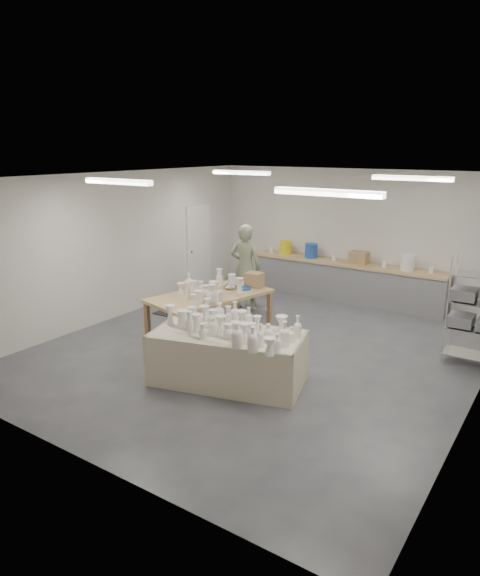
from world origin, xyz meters
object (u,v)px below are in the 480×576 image
Objects in this scene: drying_table at (228,355)px; red_stool at (252,294)px; work_table at (214,293)px; potter at (245,268)px.

red_stool is at bearing 101.89° from drying_table.
drying_table is at bearing -33.31° from work_table.
drying_table is at bearing -62.68° from red_stool.
drying_table reaches higher than red_stool.
work_table is 1.30× the size of potter.
red_stool is at bearing -102.21° from potter.
red_stool is (-0.46, 2.02, -0.57)m from work_table.
work_table reaches higher than drying_table.
drying_table is 3.90m from red_stool.
drying_table is 2.00m from work_table.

